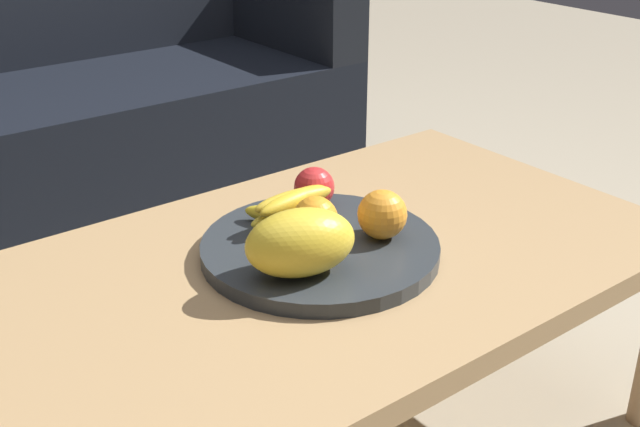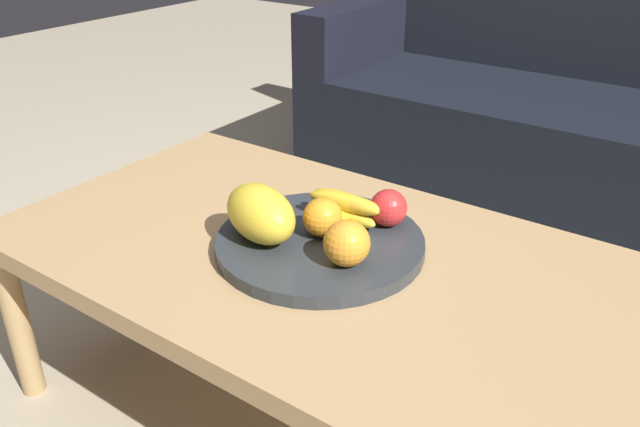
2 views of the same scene
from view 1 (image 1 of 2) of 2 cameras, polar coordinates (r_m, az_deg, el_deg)
The scene contains 8 objects.
coffee_table at distance 1.31m, azimuth -0.19°, elevation -4.85°, with size 1.20×0.69×0.41m.
couch at distance 2.48m, azimuth -18.22°, elevation 7.02°, with size 1.70×0.70×0.90m.
fruit_bowl at distance 1.29m, azimuth 0.00°, elevation -2.51°, with size 0.39×0.39×0.03m, color #2D3338.
melon_large_front at distance 1.17m, azimuth -1.42°, elevation -2.10°, with size 0.17×0.10×0.10m, color yellow.
orange_front at distance 1.28m, azimuth -0.35°, elevation -0.38°, with size 0.07×0.07×0.07m, color orange.
orange_left at distance 1.29m, azimuth 4.48°, elevation -0.06°, with size 0.08×0.08×0.08m, color orange.
apple_front at distance 1.39m, azimuth -0.42°, elevation 1.90°, with size 0.07×0.07×0.07m, color red.
banana_bunch at distance 1.33m, azimuth -2.08°, elevation 0.38°, with size 0.16×0.15×0.06m.
Camera 1 is at (-0.69, -0.90, 1.03)m, focal length 44.64 mm.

